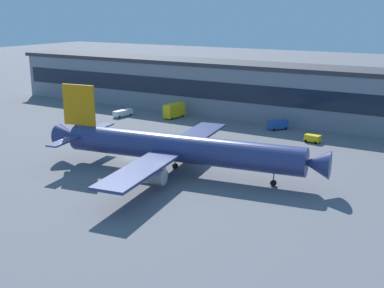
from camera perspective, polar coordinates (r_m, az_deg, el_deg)
name	(u,v)px	position (r m, az deg, el deg)	size (l,w,h in m)	color
ground_plane	(132,158)	(104.38, -7.08, -1.65)	(600.00, 600.00, 0.00)	slate
terminal_building	(239,89)	(146.56, 5.53, 6.47)	(165.89, 15.27, 15.65)	gray
airliner	(177,148)	(92.65, -1.79, -0.49)	(55.96, 48.11, 16.00)	navy
catering_truck	(174,110)	(142.26, -2.15, 3.98)	(3.37, 7.44, 4.15)	yellow
belt_loader	(122,113)	(145.64, -8.16, 3.65)	(2.78, 6.60, 1.95)	white
crew_van	(278,124)	(130.12, 10.01, 2.30)	(4.88, 5.48, 2.55)	#2651A5
baggage_tug	(312,138)	(119.07, 13.94, 0.68)	(3.85, 2.55, 1.85)	yellow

